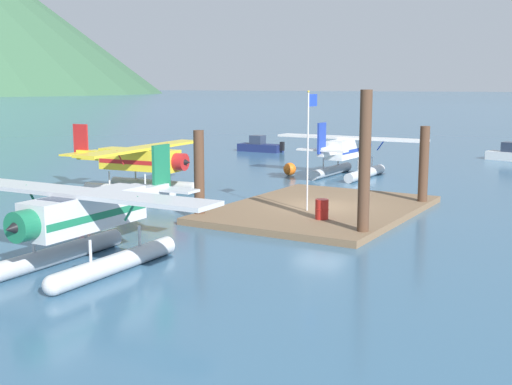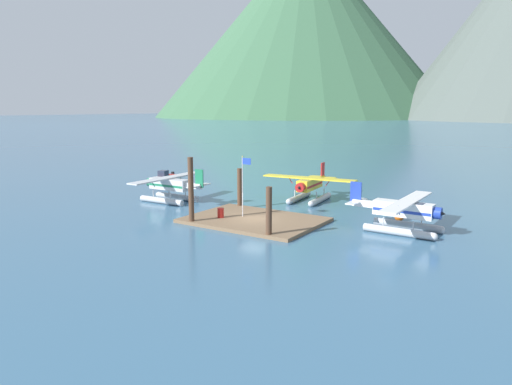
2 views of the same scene
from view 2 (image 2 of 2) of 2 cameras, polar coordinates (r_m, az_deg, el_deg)
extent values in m
plane|color=#38607F|center=(42.49, -0.23, -3.56)|extent=(1200.00, 1200.00, 0.00)
cube|color=brown|center=(42.45, -0.23, -3.36)|extent=(11.73, 8.48, 0.30)
cylinder|color=#4C3323|center=(41.35, -7.88, 0.16)|extent=(0.47, 0.47, 5.94)
cylinder|color=#4C3323|center=(36.83, 1.57, -2.45)|extent=(0.48, 0.48, 4.09)
cylinder|color=#4C3323|center=(47.77, -2.00, 0.49)|extent=(0.47, 0.47, 4.10)
cylinder|color=silver|center=(42.66, -1.64, 0.65)|extent=(0.08, 0.08, 5.47)
cube|color=#1E3DB2|center=(42.08, -1.16, 3.80)|extent=(0.90, 0.03, 0.56)
sphere|color=gold|center=(42.29, -1.66, 4.37)|extent=(0.10, 0.10, 0.10)
cylinder|color=#AD1E19|center=(42.81, -4.30, -2.47)|extent=(0.58, 0.58, 0.88)
torus|color=#AD1E19|center=(42.81, -4.30, -2.47)|extent=(0.62, 0.62, 0.04)
sphere|color=orange|center=(44.58, 16.96, -2.78)|extent=(0.87, 0.87, 0.87)
cone|color=#386042|center=(543.91, 5.96, 19.20)|extent=(326.26, 326.26, 190.73)
cylinder|color=#B7BABF|center=(51.39, -11.33, -0.97)|extent=(5.62, 0.80, 0.64)
sphere|color=#B7BABF|center=(53.30, -13.55, -0.66)|extent=(0.64, 0.64, 0.64)
cylinder|color=#B7BABF|center=(53.21, -9.51, -0.53)|extent=(5.62, 0.80, 0.64)
sphere|color=#B7BABF|center=(55.06, -11.71, -0.24)|extent=(0.64, 0.64, 0.64)
cylinder|color=#B7BABF|center=(52.08, -12.33, -0.11)|extent=(0.10, 0.10, 0.70)
cylinder|color=#B7BABF|center=(50.47, -10.35, -0.37)|extent=(0.10, 0.10, 0.70)
cylinder|color=#B7BABF|center=(53.88, -10.50, 0.29)|extent=(0.10, 0.10, 0.70)
cylinder|color=#B7BABF|center=(52.32, -8.54, 0.06)|extent=(0.10, 0.10, 0.70)
cube|color=silver|center=(52.01, -10.46, 1.00)|extent=(4.83, 1.38, 1.20)
cube|color=#196B47|center=(52.03, -10.46, 0.89)|extent=(4.74, 1.40, 0.24)
cube|color=#283347|center=(52.68, -11.35, 1.45)|extent=(1.13, 1.09, 0.56)
cube|color=silver|center=(52.11, -10.73, 1.76)|extent=(1.70, 10.44, 0.14)
cylinder|color=#196B47|center=(50.57, -12.39, 1.06)|extent=(0.10, 0.62, 0.84)
cylinder|color=#196B47|center=(53.79, -9.15, 1.71)|extent=(0.10, 0.62, 0.84)
cylinder|color=#196B47|center=(53.84, -12.61, 1.24)|extent=(0.63, 0.98, 0.96)
cone|color=black|center=(54.15, -12.95, 1.27)|extent=(0.36, 0.37, 0.36)
cube|color=silver|center=(49.91, -7.68, 0.81)|extent=(2.21, 0.50, 0.56)
cube|color=#196B47|center=(49.22, -6.89, 1.70)|extent=(1.00, 0.15, 1.90)
cube|color=silver|center=(49.40, -6.96, 0.85)|extent=(0.89, 3.22, 0.10)
cylinder|color=#B7BABF|center=(51.61, 7.78, -0.82)|extent=(1.20, 5.64, 0.64)
sphere|color=#B7BABF|center=(49.03, 6.68, -1.38)|extent=(0.64, 0.64, 0.64)
cylinder|color=#B7BABF|center=(52.48, 5.21, -0.58)|extent=(1.20, 5.64, 0.64)
sphere|color=#B7BABF|center=(49.95, 4.00, -1.12)|extent=(0.64, 0.64, 0.64)
cylinder|color=#B7BABF|center=(50.38, 7.34, -0.30)|extent=(0.10, 0.10, 0.70)
cylinder|color=#B7BABF|center=(52.60, 8.24, 0.12)|extent=(0.10, 0.10, 0.70)
cylinder|color=#B7BABF|center=(51.27, 4.72, -0.07)|extent=(0.10, 0.10, 0.70)
cylinder|color=#B7BABF|center=(53.46, 5.71, 0.34)|extent=(0.10, 0.10, 0.70)
cube|color=yellow|center=(51.75, 6.52, 1.06)|extent=(1.71, 4.90, 1.20)
cube|color=#B21E1E|center=(51.77, 6.52, 0.95)|extent=(1.72, 4.81, 0.24)
cube|color=#283347|center=(50.70, 6.09, 1.26)|extent=(1.16, 1.20, 0.56)
cube|color=yellow|center=(51.37, 6.42, 1.75)|extent=(10.49, 2.43, 0.14)
cylinder|color=#B21E1E|center=(50.69, 8.73, 1.20)|extent=(0.63, 0.14, 0.84)
cylinder|color=#B21E1E|center=(52.24, 4.16, 1.56)|extent=(0.63, 0.14, 0.84)
cylinder|color=#B21E1E|center=(49.27, 5.40, 0.62)|extent=(1.02, 0.69, 0.96)
cone|color=black|center=(48.86, 5.20, 0.54)|extent=(0.39, 0.38, 0.36)
cube|color=yellow|center=(54.75, 7.74, 1.64)|extent=(0.66, 2.23, 0.56)
cube|color=#B21E1E|center=(55.47, 8.08, 2.63)|extent=(0.22, 1.01, 1.90)
cube|color=yellow|center=(55.48, 8.03, 1.85)|extent=(3.26, 1.12, 0.10)
cylinder|color=#B7BABF|center=(41.95, 17.78, -3.79)|extent=(5.61, 0.69, 0.64)
sphere|color=#B7BABF|center=(41.32, 21.52, -4.23)|extent=(0.64, 0.64, 0.64)
cylinder|color=#B7BABF|center=(39.62, 16.77, -4.55)|extent=(5.61, 0.69, 0.64)
sphere|color=#B7BABF|center=(38.95, 20.72, -5.04)|extent=(0.64, 0.64, 0.64)
cylinder|color=#B7BABF|center=(41.51, 19.42, -3.08)|extent=(0.10, 0.10, 0.70)
cylinder|color=#B7BABF|center=(42.13, 16.27, -2.72)|extent=(0.10, 0.10, 0.70)
cylinder|color=#B7BABF|center=(39.14, 18.51, -3.81)|extent=(0.10, 0.10, 0.70)
cylinder|color=#B7BABF|center=(39.80, 15.17, -3.41)|extent=(0.10, 0.10, 0.70)
cube|color=white|center=(40.42, 17.41, -1.93)|extent=(4.81, 1.29, 1.20)
cube|color=#1E389E|center=(40.44, 17.41, -2.07)|extent=(4.72, 1.31, 0.24)
cube|color=#283347|center=(40.08, 18.92, -1.64)|extent=(1.11, 1.06, 0.56)
cube|color=white|center=(40.21, 17.88, -1.05)|extent=(1.50, 10.41, 0.14)
cylinder|color=#1E389E|center=(42.36, 18.67, -1.00)|extent=(0.09, 0.62, 0.84)
cylinder|color=#1E389E|center=(38.20, 16.93, -2.08)|extent=(0.09, 0.62, 0.84)
cylinder|color=#1E389E|center=(39.78, 21.14, -2.35)|extent=(0.61, 0.97, 0.96)
cone|color=black|center=(39.69, 21.78, -2.42)|extent=(0.35, 0.36, 0.36)
cube|color=white|center=(41.39, 13.11, -1.31)|extent=(2.20, 0.46, 0.56)
cube|color=#1E389E|center=(41.55, 12.00, -0.03)|extent=(1.00, 0.13, 1.90)
cube|color=white|center=(41.65, 12.09, -1.06)|extent=(0.83, 3.21, 0.10)
cube|color=#B2231E|center=(67.38, -11.02, 1.70)|extent=(2.38, 4.43, 0.70)
sphere|color=#B2231E|center=(65.62, -11.98, 1.44)|extent=(0.70, 0.70, 0.70)
cube|color=#283347|center=(67.02, -11.18, 2.30)|extent=(1.33, 1.41, 0.80)
cube|color=black|center=(69.28, -10.04, 2.17)|extent=(0.42, 0.39, 0.80)
camera|label=1|loc=(55.42, -34.22, 4.31)|focal=45.72mm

